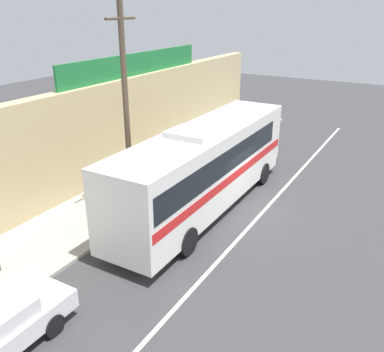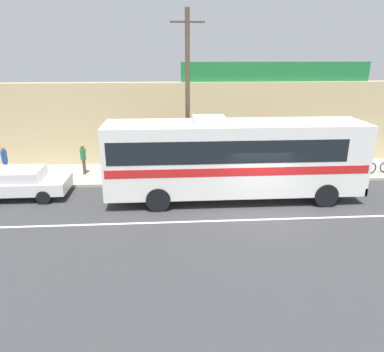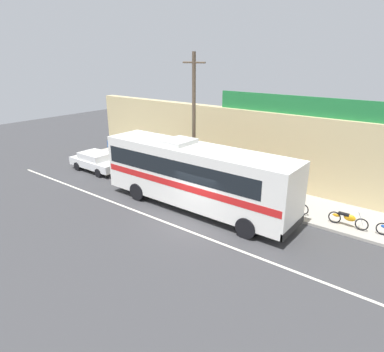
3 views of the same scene
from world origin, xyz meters
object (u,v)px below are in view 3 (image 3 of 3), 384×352
object	(u,v)px
motorcycle_green	(347,218)
pedestrian_by_curb	(291,188)
motorcycle_orange	(291,204)
parked_car	(96,161)
pedestrian_far_left	(110,146)
intercity_bus	(194,173)
pedestrian_far_right	(146,153)
utility_pole	(194,121)

from	to	relation	value
motorcycle_green	pedestrian_by_curb	world-z (taller)	pedestrian_by_curb
motorcycle_orange	parked_car	bearing A→B (deg)	-172.71
pedestrian_far_left	pedestrian_by_curb	world-z (taller)	pedestrian_by_curb
intercity_bus	pedestrian_far_left	xyz separation A→B (m)	(-11.44, 3.47, -0.96)
motorcycle_green	pedestrian_far_left	bearing A→B (deg)	177.56
parked_car	pedestrian_far_right	size ratio (longest dim) A/B	2.58
parked_car	motorcycle_green	xyz separation A→B (m)	(17.16, 1.88, -0.17)
pedestrian_by_curb	utility_pole	bearing A→B (deg)	-169.16
utility_pole	pedestrian_by_curb	world-z (taller)	utility_pole
pedestrian_far_right	pedestrian_by_curb	xyz separation A→B (m)	(11.55, -0.12, 0.01)
parked_car	motorcycle_orange	bearing A→B (deg)	7.29
intercity_bus	motorcycle_orange	distance (m)	5.49
parked_car	pedestrian_far_left	xyz separation A→B (m)	(-1.72, 2.68, 0.37)
intercity_bus	motorcycle_green	xyz separation A→B (m)	(7.44, 2.66, -1.50)
intercity_bus	utility_pole	world-z (taller)	utility_pole
intercity_bus	pedestrian_far_right	size ratio (longest dim) A/B	6.85
parked_car	pedestrian_far_right	distance (m)	3.70
motorcycle_orange	pedestrian_far_left	world-z (taller)	pedestrian_far_left
intercity_bus	utility_pole	xyz separation A→B (m)	(-1.87, 2.40, 2.30)
pedestrian_far_left	parked_car	bearing A→B (deg)	-57.29
intercity_bus	motorcycle_orange	xyz separation A→B (m)	(4.58, 2.61, -1.50)
intercity_bus	parked_car	world-z (taller)	intercity_bus
intercity_bus	pedestrian_far_right	world-z (taller)	intercity_bus
motorcycle_orange	motorcycle_green	bearing A→B (deg)	0.99
motorcycle_orange	pedestrian_far_left	distance (m)	16.05
parked_car	utility_pole	bearing A→B (deg)	11.62
parked_car	pedestrian_by_curb	size ratio (longest dim) A/B	2.56
motorcycle_orange	pedestrian_far_right	distance (m)	12.07
intercity_bus	motorcycle_green	bearing A→B (deg)	19.70
intercity_bus	pedestrian_far_right	xyz separation A→B (m)	(-7.42, 3.66, -0.96)
utility_pole	pedestrian_far_left	xyz separation A→B (m)	(-9.57, 1.07, -3.26)
pedestrian_far_left	pedestrian_by_curb	size ratio (longest dim) A/B	0.99
intercity_bus	pedestrian_by_curb	size ratio (longest dim) A/B	6.79
intercity_bus	parked_car	xyz separation A→B (m)	(-9.72, 0.79, -1.33)
intercity_bus	parked_car	distance (m)	9.84
parked_car	pedestrian_far_right	bearing A→B (deg)	51.48
motorcycle_green	pedestrian_far_right	size ratio (longest dim) A/B	1.13
motorcycle_green	pedestrian_far_right	xyz separation A→B (m)	(-14.87, 1.00, 0.54)
pedestrian_by_curb	intercity_bus	bearing A→B (deg)	-139.30
motorcycle_green	motorcycle_orange	world-z (taller)	same
utility_pole	motorcycle_green	distance (m)	10.06
intercity_bus	motorcycle_orange	world-z (taller)	intercity_bus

